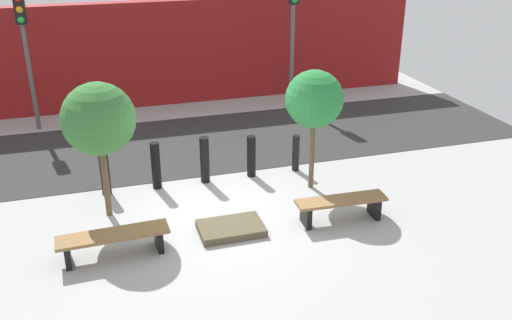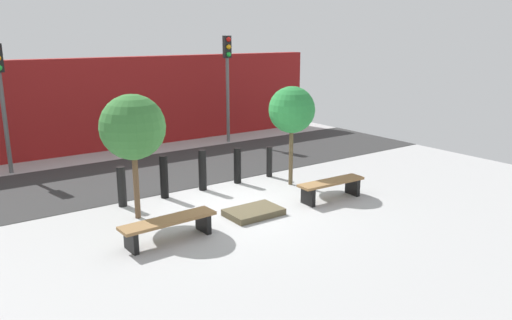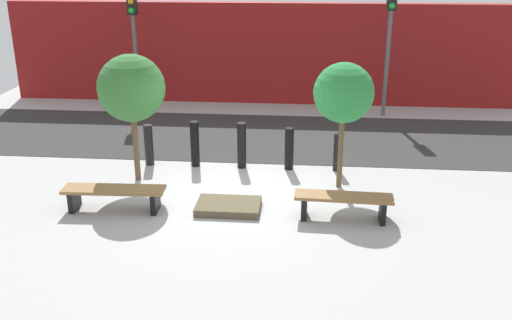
# 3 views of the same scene
# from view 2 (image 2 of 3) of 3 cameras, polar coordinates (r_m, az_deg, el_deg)

# --- Properties ---
(ground_plane) EXTENTS (18.00, 18.00, 0.00)m
(ground_plane) POSITION_cam_2_polar(r_m,az_deg,el_deg) (11.73, -2.49, -5.21)
(ground_plane) COLOR #A8A8A8
(road_strip) EXTENTS (18.00, 4.08, 0.01)m
(road_strip) POSITION_cam_2_polar(r_m,az_deg,el_deg) (14.90, -10.43, -1.17)
(road_strip) COLOR #2F2F2F
(road_strip) RESTS_ON ground
(building_facade) EXTENTS (16.20, 0.50, 3.13)m
(building_facade) POSITION_cam_2_polar(r_m,az_deg,el_deg) (17.98, -15.76, 6.25)
(building_facade) COLOR maroon
(building_facade) RESTS_ON ground
(bench_left) EXTENTS (1.93, 0.54, 0.45)m
(bench_left) POSITION_cam_2_polar(r_m,az_deg,el_deg) (9.83, -9.95, -7.31)
(bench_left) COLOR black
(bench_left) RESTS_ON ground
(bench_right) EXTENTS (1.80, 0.50, 0.47)m
(bench_right) POSITION_cam_2_polar(r_m,az_deg,el_deg) (12.17, 8.59, -2.95)
(bench_right) COLOR black
(bench_right) RESTS_ON ground
(planter_bed) EXTENTS (1.21, 0.80, 0.14)m
(planter_bed) POSITION_cam_2_polar(r_m,az_deg,el_deg) (11.09, -0.27, -5.97)
(planter_bed) COLOR brown
(planter_bed) RESTS_ON ground
(tree_behind_left_bench) EXTENTS (1.38, 1.38, 2.70)m
(tree_behind_left_bench) POSITION_cam_2_polar(r_m,az_deg,el_deg) (10.74, -13.92, 3.62)
(tree_behind_left_bench) COLOR brown
(tree_behind_left_bench) RESTS_ON ground
(tree_behind_right_bench) EXTENTS (1.21, 1.21, 2.61)m
(tree_behind_right_bench) POSITION_cam_2_polar(r_m,az_deg,el_deg) (12.92, 4.11, 5.70)
(tree_behind_right_bench) COLOR brown
(tree_behind_right_bench) RESTS_ON ground
(bollard_far_left) EXTENTS (0.20, 0.20, 0.95)m
(bollard_far_left) POSITION_cam_2_polar(r_m,az_deg,el_deg) (11.95, -15.10, -2.95)
(bollard_far_left) COLOR black
(bollard_far_left) RESTS_ON ground
(bollard_left) EXTENTS (0.20, 0.20, 1.06)m
(bollard_left) POSITION_cam_2_polar(r_m,az_deg,el_deg) (12.32, -10.47, -1.90)
(bollard_left) COLOR black
(bollard_left) RESTS_ON ground
(bollard_center) EXTENTS (0.20, 0.20, 1.05)m
(bollard_center) POSITION_cam_2_polar(r_m,az_deg,el_deg) (12.79, -6.14, -1.15)
(bollard_center) COLOR black
(bollard_center) RESTS_ON ground
(bollard_right) EXTENTS (0.20, 0.20, 0.96)m
(bollard_right) POSITION_cam_2_polar(r_m,az_deg,el_deg) (13.33, -2.14, -0.64)
(bollard_right) COLOR black
(bollard_right) RESTS_ON ground
(bollard_far_right) EXTENTS (0.17, 0.17, 0.86)m
(bollard_far_right) POSITION_cam_2_polar(r_m,az_deg,el_deg) (13.94, 1.54, -0.19)
(bollard_far_right) COLOR black
(bollard_far_right) RESTS_ON ground
(traffic_light_west) EXTENTS (0.28, 0.27, 3.65)m
(traffic_light_west) POSITION_cam_2_polar(r_m,az_deg,el_deg) (15.63, -27.16, 7.62)
(traffic_light_west) COLOR #545454
(traffic_light_west) RESTS_ON ground
(traffic_light_mid_west) EXTENTS (0.28, 0.27, 3.84)m
(traffic_light_mid_west) POSITION_cam_2_polar(r_m,az_deg,el_deg) (18.24, -3.27, 10.26)
(traffic_light_mid_west) COLOR #5B5B5B
(traffic_light_mid_west) RESTS_ON ground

